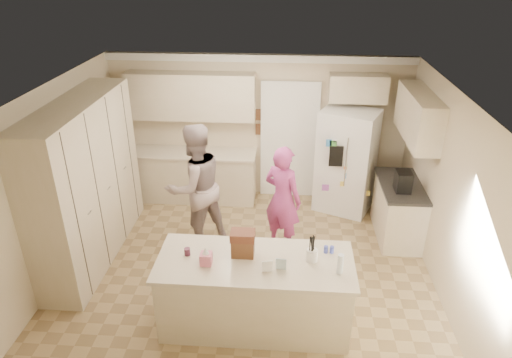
# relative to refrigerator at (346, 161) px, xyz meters

# --- Properties ---
(floor) EXTENTS (5.20, 4.60, 0.02)m
(floor) POSITION_rel_refrigerator_xyz_m (-1.53, -1.84, -0.91)
(floor) COLOR #967F56
(floor) RESTS_ON ground
(ceiling) EXTENTS (5.20, 4.60, 0.02)m
(ceiling) POSITION_rel_refrigerator_xyz_m (-1.53, -1.84, 1.71)
(ceiling) COLOR white
(ceiling) RESTS_ON wall_back
(wall_back) EXTENTS (5.20, 0.02, 2.60)m
(wall_back) POSITION_rel_refrigerator_xyz_m (-1.53, 0.47, 0.40)
(wall_back) COLOR beige
(wall_back) RESTS_ON ground
(wall_front) EXTENTS (5.20, 0.02, 2.60)m
(wall_front) POSITION_rel_refrigerator_xyz_m (-1.53, -4.15, 0.40)
(wall_front) COLOR beige
(wall_front) RESTS_ON ground
(wall_left) EXTENTS (0.02, 4.60, 2.60)m
(wall_left) POSITION_rel_refrigerator_xyz_m (-4.14, -1.84, 0.40)
(wall_left) COLOR beige
(wall_left) RESTS_ON ground
(wall_right) EXTENTS (0.02, 4.60, 2.60)m
(wall_right) POSITION_rel_refrigerator_xyz_m (1.08, -1.84, 0.40)
(wall_right) COLOR beige
(wall_right) RESTS_ON ground
(crown_back) EXTENTS (5.20, 0.08, 0.12)m
(crown_back) POSITION_rel_refrigerator_xyz_m (-1.53, 0.42, 1.63)
(crown_back) COLOR white
(crown_back) RESTS_ON wall_back
(pantry_bank) EXTENTS (0.60, 2.60, 2.35)m
(pantry_bank) POSITION_rel_refrigerator_xyz_m (-3.83, -1.64, 0.28)
(pantry_bank) COLOR beige
(pantry_bank) RESTS_ON floor
(back_base_cab) EXTENTS (2.20, 0.60, 0.88)m
(back_base_cab) POSITION_rel_refrigerator_xyz_m (-2.68, 0.16, -0.46)
(back_base_cab) COLOR beige
(back_base_cab) RESTS_ON floor
(back_countertop) EXTENTS (2.24, 0.63, 0.04)m
(back_countertop) POSITION_rel_refrigerator_xyz_m (-2.68, 0.15, 0.00)
(back_countertop) COLOR beige
(back_countertop) RESTS_ON back_base_cab
(back_upper_cab) EXTENTS (2.20, 0.35, 0.80)m
(back_upper_cab) POSITION_rel_refrigerator_xyz_m (-2.68, 0.29, 1.00)
(back_upper_cab) COLOR beige
(back_upper_cab) RESTS_ON wall_back
(doorway_opening) EXTENTS (0.90, 0.06, 2.10)m
(doorway_opening) POSITION_rel_refrigerator_xyz_m (-0.98, 0.44, 0.15)
(doorway_opening) COLOR black
(doorway_opening) RESTS_ON floor
(doorway_casing) EXTENTS (1.02, 0.03, 2.22)m
(doorway_casing) POSITION_rel_refrigerator_xyz_m (-0.98, 0.41, 0.15)
(doorway_casing) COLOR white
(doorway_casing) RESTS_ON floor
(wall_frame_upper) EXTENTS (0.15, 0.02, 0.20)m
(wall_frame_upper) POSITION_rel_refrigerator_xyz_m (-1.51, 0.43, 0.65)
(wall_frame_upper) COLOR brown
(wall_frame_upper) RESTS_ON wall_back
(wall_frame_lower) EXTENTS (0.15, 0.02, 0.20)m
(wall_frame_lower) POSITION_rel_refrigerator_xyz_m (-1.51, 0.43, 0.38)
(wall_frame_lower) COLOR brown
(wall_frame_lower) RESTS_ON wall_back
(refrigerator) EXTENTS (1.10, 1.00, 1.80)m
(refrigerator) POSITION_rel_refrigerator_xyz_m (0.00, 0.00, 0.00)
(refrigerator) COLOR white
(refrigerator) RESTS_ON floor
(fridge_seam) EXTENTS (0.02, 0.02, 1.78)m
(fridge_seam) POSITION_rel_refrigerator_xyz_m (0.00, -0.35, 0.00)
(fridge_seam) COLOR gray
(fridge_seam) RESTS_ON refrigerator
(fridge_dispenser) EXTENTS (0.22, 0.03, 0.35)m
(fridge_dispenser) POSITION_rel_refrigerator_xyz_m (-0.22, -0.37, 0.25)
(fridge_dispenser) COLOR black
(fridge_dispenser) RESTS_ON refrigerator
(fridge_handle_l) EXTENTS (0.02, 0.02, 0.85)m
(fridge_handle_l) POSITION_rel_refrigerator_xyz_m (-0.05, -0.37, 0.15)
(fridge_handle_l) COLOR silver
(fridge_handle_l) RESTS_ON refrigerator
(fridge_handle_r) EXTENTS (0.02, 0.02, 0.85)m
(fridge_handle_r) POSITION_rel_refrigerator_xyz_m (0.05, -0.37, 0.15)
(fridge_handle_r) COLOR silver
(fridge_handle_r) RESTS_ON refrigerator
(over_fridge_cab) EXTENTS (0.95, 0.35, 0.45)m
(over_fridge_cab) POSITION_rel_refrigerator_xyz_m (0.12, 0.29, 1.20)
(over_fridge_cab) COLOR beige
(over_fridge_cab) RESTS_ON wall_back
(right_base_cab) EXTENTS (0.60, 1.20, 0.88)m
(right_base_cab) POSITION_rel_refrigerator_xyz_m (0.77, -0.84, -0.46)
(right_base_cab) COLOR beige
(right_base_cab) RESTS_ON floor
(right_countertop) EXTENTS (0.63, 1.24, 0.04)m
(right_countertop) POSITION_rel_refrigerator_xyz_m (0.76, -0.84, 0.00)
(right_countertop) COLOR #2D2B28
(right_countertop) RESTS_ON right_base_cab
(right_upper_cab) EXTENTS (0.35, 1.50, 0.70)m
(right_upper_cab) POSITION_rel_refrigerator_xyz_m (0.89, -0.64, 1.05)
(right_upper_cab) COLOR beige
(right_upper_cab) RESTS_ON wall_right
(coffee_maker) EXTENTS (0.22, 0.28, 0.30)m
(coffee_maker) POSITION_rel_refrigerator_xyz_m (0.72, -1.04, 0.17)
(coffee_maker) COLOR black
(coffee_maker) RESTS_ON right_countertop
(island_base) EXTENTS (2.20, 0.90, 0.88)m
(island_base) POSITION_rel_refrigerator_xyz_m (-1.33, -2.94, -0.46)
(island_base) COLOR beige
(island_base) RESTS_ON floor
(island_top) EXTENTS (2.28, 0.96, 0.05)m
(island_top) POSITION_rel_refrigerator_xyz_m (-1.33, -2.94, 0.00)
(island_top) COLOR beige
(island_top) RESTS_ON island_base
(utensil_crock) EXTENTS (0.13, 0.13, 0.15)m
(utensil_crock) POSITION_rel_refrigerator_xyz_m (-0.68, -2.89, 0.10)
(utensil_crock) COLOR white
(utensil_crock) RESTS_ON island_top
(tissue_box) EXTENTS (0.13, 0.13, 0.14)m
(tissue_box) POSITION_rel_refrigerator_xyz_m (-1.88, -3.04, 0.10)
(tissue_box) COLOR #D3698A
(tissue_box) RESTS_ON island_top
(tissue_plume) EXTENTS (0.08, 0.08, 0.08)m
(tissue_plume) POSITION_rel_refrigerator_xyz_m (-1.88, -3.04, 0.20)
(tissue_plume) COLOR white
(tissue_plume) RESTS_ON tissue_box
(dollhouse_body) EXTENTS (0.26, 0.18, 0.22)m
(dollhouse_body) POSITION_rel_refrigerator_xyz_m (-1.48, -2.84, 0.14)
(dollhouse_body) COLOR brown
(dollhouse_body) RESTS_ON island_top
(dollhouse_roof) EXTENTS (0.28, 0.20, 0.10)m
(dollhouse_roof) POSITION_rel_refrigerator_xyz_m (-1.48, -2.84, 0.30)
(dollhouse_roof) COLOR #592D1E
(dollhouse_roof) RESTS_ON dollhouse_body
(jam_jar) EXTENTS (0.07, 0.07, 0.09)m
(jam_jar) POSITION_rel_refrigerator_xyz_m (-2.13, -2.89, 0.07)
(jam_jar) COLOR #59263F
(jam_jar) RESTS_ON island_top
(greeting_card_a) EXTENTS (0.12, 0.06, 0.16)m
(greeting_card_a) POSITION_rel_refrigerator_xyz_m (-1.18, -3.14, 0.11)
(greeting_card_a) COLOR white
(greeting_card_a) RESTS_ON island_top
(greeting_card_b) EXTENTS (0.12, 0.05, 0.16)m
(greeting_card_b) POSITION_rel_refrigerator_xyz_m (-1.03, -3.09, 0.11)
(greeting_card_b) COLOR silver
(greeting_card_b) RESTS_ON island_top
(water_bottle) EXTENTS (0.07, 0.07, 0.24)m
(water_bottle) POSITION_rel_refrigerator_xyz_m (-0.38, -3.09, 0.14)
(water_bottle) COLOR silver
(water_bottle) RESTS_ON island_top
(shaker_salt) EXTENTS (0.05, 0.05, 0.09)m
(shaker_salt) POSITION_rel_refrigerator_xyz_m (-0.51, -2.72, 0.07)
(shaker_salt) COLOR #3A46B3
(shaker_salt) RESTS_ON island_top
(shaker_pepper) EXTENTS (0.05, 0.05, 0.09)m
(shaker_pepper) POSITION_rel_refrigerator_xyz_m (-0.44, -2.72, 0.07)
(shaker_pepper) COLOR #3A46B3
(shaker_pepper) RESTS_ON island_top
(teen_boy) EXTENTS (1.20, 1.18, 1.95)m
(teen_boy) POSITION_rel_refrigerator_xyz_m (-2.36, -1.25, 0.07)
(teen_boy) COLOR #989390
(teen_boy) RESTS_ON floor
(teen_girl) EXTENTS (0.73, 0.66, 1.67)m
(teen_girl) POSITION_rel_refrigerator_xyz_m (-1.05, -1.29, -0.06)
(teen_girl) COLOR #BD4992
(teen_girl) RESTS_ON floor
(fridge_magnets) EXTENTS (0.76, 0.02, 1.44)m
(fridge_magnets) POSITION_rel_refrigerator_xyz_m (0.00, -0.36, 0.00)
(fridge_magnets) COLOR tan
(fridge_magnets) RESTS_ON refrigerator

